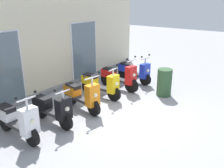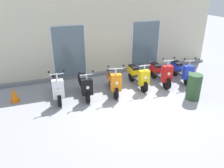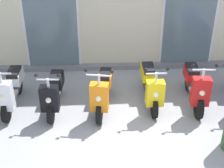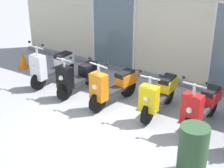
% 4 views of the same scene
% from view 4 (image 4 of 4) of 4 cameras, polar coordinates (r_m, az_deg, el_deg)
% --- Properties ---
extents(ground_plane, '(40.00, 40.00, 0.00)m').
position_cam_4_polar(ground_plane, '(6.97, -1.67, -8.44)').
color(ground_plane, '#939399').
extents(storefront_facade, '(10.42, 0.50, 3.86)m').
position_cam_4_polar(storefront_facade, '(9.06, 10.59, 11.78)').
color(storefront_facade, beige).
rests_on(storefront_facade, ground_plane).
extents(scooter_white, '(0.54, 1.58, 1.28)m').
position_cam_4_polar(scooter_white, '(9.22, -10.11, 2.94)').
color(scooter_white, black).
rests_on(scooter_white, ground_plane).
extents(scooter_black, '(0.52, 1.50, 1.16)m').
position_cam_4_polar(scooter_black, '(8.55, -5.78, 1.30)').
color(scooter_black, black).
rests_on(scooter_black, ground_plane).
extents(scooter_orange, '(0.63, 1.57, 1.26)m').
position_cam_4_polar(scooter_orange, '(7.92, 0.14, -0.30)').
color(scooter_orange, black).
rests_on(scooter_orange, ground_plane).
extents(scooter_yellow, '(0.52, 1.58, 1.19)m').
position_cam_4_polar(scooter_yellow, '(7.58, 7.90, -1.74)').
color(scooter_yellow, black).
rests_on(scooter_yellow, ground_plane).
extents(scooter_red, '(0.54, 1.66, 1.29)m').
position_cam_4_polar(scooter_red, '(7.22, 14.87, -3.75)').
color(scooter_red, black).
rests_on(scooter_red, ground_plane).
extents(traffic_cone, '(0.32, 0.32, 0.52)m').
position_cam_4_polar(traffic_cone, '(10.49, -14.80, 3.91)').
color(traffic_cone, orange).
rests_on(traffic_cone, ground_plane).
extents(trash_bin, '(0.49, 0.49, 0.93)m').
position_cam_4_polar(trash_bin, '(5.83, 13.47, -10.99)').
color(trash_bin, '#2D4C2D').
rests_on(trash_bin, ground_plane).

